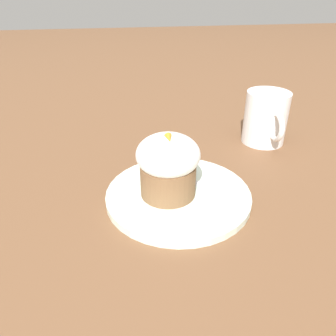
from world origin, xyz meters
name	(u,v)px	position (x,y,z in m)	size (l,w,h in m)	color
ground_plane	(178,198)	(0.00, 0.00, 0.00)	(4.00, 4.00, 0.00)	brown
dessert_plate	(178,195)	(0.00, 0.00, 0.01)	(0.22, 0.22, 0.01)	silver
carrot_cake	(168,164)	(0.00, -0.02, 0.06)	(0.09, 0.09, 0.10)	brown
spoon	(177,185)	(-0.01, 0.00, 0.01)	(0.04, 0.12, 0.01)	silver
coffee_cup	(266,118)	(-0.17, 0.21, 0.05)	(0.12, 0.09, 0.10)	white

